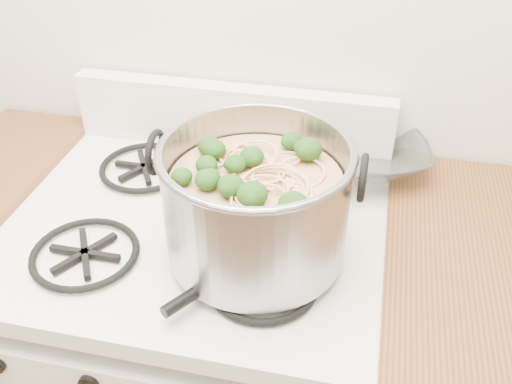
% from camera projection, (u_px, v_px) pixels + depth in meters
% --- Properties ---
extents(gas_range, '(0.76, 0.66, 0.92)m').
position_uv_depth(gas_range, '(207.00, 366.00, 1.43)').
color(gas_range, white).
rests_on(gas_range, ground).
extents(counter_left, '(0.25, 0.65, 0.92)m').
position_uv_depth(counter_left, '(24.00, 325.00, 1.51)').
color(counter_left, silver).
rests_on(counter_left, ground).
extents(stock_pot, '(0.37, 0.34, 0.23)m').
position_uv_depth(stock_pot, '(256.00, 204.00, 1.00)').
color(stock_pot, '#94959C').
rests_on(stock_pot, gas_range).
extents(spatula, '(0.41, 0.42, 0.02)m').
position_uv_depth(spatula, '(275.00, 241.00, 1.06)').
color(spatula, black).
rests_on(spatula, gas_range).
extents(glass_bowl, '(0.13, 0.13, 0.02)m').
position_uv_depth(glass_bowl, '(369.00, 161.00, 1.28)').
color(glass_bowl, white).
rests_on(glass_bowl, gas_range).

